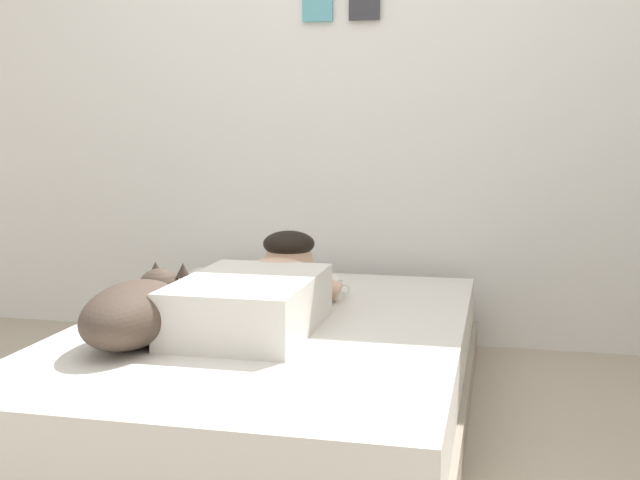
% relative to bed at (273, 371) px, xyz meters
% --- Properties ---
extents(back_wall, '(4.47, 0.12, 2.50)m').
position_rel_bed_xyz_m(back_wall, '(0.03, 1.14, 1.08)').
color(back_wall, silver).
rests_on(back_wall, ground).
extents(bed, '(1.34, 2.00, 0.34)m').
position_rel_bed_xyz_m(bed, '(0.00, 0.00, 0.00)').
color(bed, gray).
rests_on(bed, ground).
extents(pillow, '(0.52, 0.32, 0.11)m').
position_rel_bed_xyz_m(pillow, '(-0.11, 0.47, 0.23)').
color(pillow, white).
rests_on(pillow, bed).
extents(person_lying, '(0.43, 0.92, 0.27)m').
position_rel_bed_xyz_m(person_lying, '(-0.04, 0.02, 0.28)').
color(person_lying, silver).
rests_on(person_lying, bed).
extents(dog, '(0.26, 0.57, 0.21)m').
position_rel_bed_xyz_m(dog, '(-0.34, -0.34, 0.27)').
color(dog, '#4C3D33').
rests_on(dog, bed).
extents(coffee_cup, '(0.12, 0.09, 0.07)m').
position_rel_bed_xyz_m(coffee_cup, '(0.11, 0.45, 0.21)').
color(coffee_cup, white).
rests_on(coffee_cup, bed).
extents(cell_phone, '(0.07, 0.14, 0.01)m').
position_rel_bed_xyz_m(cell_phone, '(0.06, -0.12, 0.18)').
color(cell_phone, black).
rests_on(cell_phone, bed).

